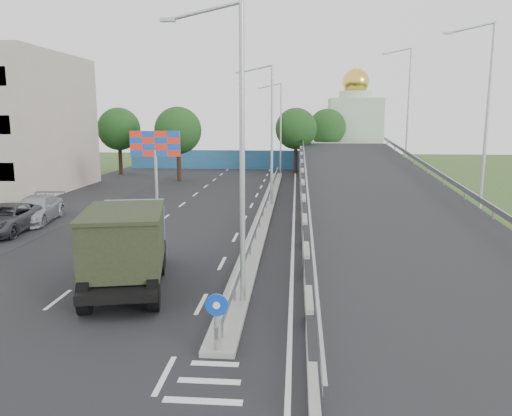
# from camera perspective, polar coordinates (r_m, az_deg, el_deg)

# --- Properties ---
(ground) EXTENTS (160.00, 160.00, 0.00)m
(ground) POSITION_cam_1_polar(r_m,az_deg,el_deg) (12.74, -6.03, -20.99)
(ground) COLOR #2D4C1E
(ground) RESTS_ON ground
(road_surface) EXTENTS (26.00, 90.00, 0.04)m
(road_surface) POSITION_cam_1_polar(r_m,az_deg,el_deg) (31.79, -4.72, -1.62)
(road_surface) COLOR black
(road_surface) RESTS_ON ground
(parking_strip) EXTENTS (8.00, 90.00, 0.05)m
(parking_strip) POSITION_cam_1_polar(r_m,az_deg,el_deg) (36.23, -25.46, -1.12)
(parking_strip) COLOR black
(parking_strip) RESTS_ON ground
(median) EXTENTS (1.00, 44.00, 0.20)m
(median) POSITION_cam_1_polar(r_m,az_deg,el_deg) (35.34, 1.13, -0.20)
(median) COLOR gray
(median) RESTS_ON ground
(overpass_ramp) EXTENTS (10.00, 50.00, 3.50)m
(overpass_ramp) POSITION_cam_1_polar(r_m,az_deg,el_deg) (35.42, 13.35, 2.25)
(overpass_ramp) COLOR gray
(overpass_ramp) RESTS_ON ground
(median_guardrail) EXTENTS (0.09, 44.00, 0.71)m
(median_guardrail) POSITION_cam_1_polar(r_m,az_deg,el_deg) (35.23, 1.14, 0.84)
(median_guardrail) COLOR gray
(median_guardrail) RESTS_ON median
(sign_bollard) EXTENTS (0.64, 0.23, 1.67)m
(sign_bollard) POSITION_cam_1_polar(r_m,az_deg,el_deg) (14.17, -4.46, -12.86)
(sign_bollard) COLOR black
(sign_bollard) RESTS_ON median
(lamp_post_near) EXTENTS (2.74, 0.18, 10.08)m
(lamp_post_near) POSITION_cam_1_polar(r_m,az_deg,el_deg) (16.81, -2.25, 7.63)
(lamp_post_near) COLOR #B2B5B7
(lamp_post_near) RESTS_ON median
(lamp_post_mid) EXTENTS (2.74, 0.18, 10.08)m
(lamp_post_mid) POSITION_cam_1_polar(r_m,az_deg,el_deg) (36.73, 1.53, 9.17)
(lamp_post_mid) COLOR #B2B5B7
(lamp_post_mid) RESTS_ON median
(lamp_post_far) EXTENTS (2.74, 0.18, 10.08)m
(lamp_post_far) POSITION_cam_1_polar(r_m,az_deg,el_deg) (56.71, 2.66, 9.61)
(lamp_post_far) COLOR #B2B5B7
(lamp_post_far) RESTS_ON median
(blue_wall) EXTENTS (30.00, 0.50, 2.40)m
(blue_wall) POSITION_cam_1_polar(r_m,az_deg,el_deg) (63.20, -0.92, 5.52)
(blue_wall) COLOR #21577A
(blue_wall) RESTS_ON ground
(church) EXTENTS (7.00, 7.00, 13.80)m
(church) POSITION_cam_1_polar(r_m,az_deg,el_deg) (71.12, 11.16, 9.19)
(church) COLOR #B2CCAD
(church) RESTS_ON ground
(billboard) EXTENTS (4.00, 0.24, 5.50)m
(billboard) POSITION_cam_1_polar(r_m,az_deg,el_deg) (40.31, -11.45, 6.77)
(billboard) COLOR #B2B5B7
(billboard) RESTS_ON ground
(tree_left_mid) EXTENTS (4.80, 4.80, 7.60)m
(tree_left_mid) POSITION_cam_1_polar(r_m,az_deg,el_deg) (52.12, -8.90, 8.73)
(tree_left_mid) COLOR black
(tree_left_mid) RESTS_ON ground
(tree_median_far) EXTENTS (4.80, 4.80, 7.60)m
(tree_median_far) POSITION_cam_1_polar(r_m,az_deg,el_deg) (58.68, 4.59, 9.00)
(tree_median_far) COLOR black
(tree_median_far) RESTS_ON ground
(tree_left_far) EXTENTS (4.80, 4.80, 7.60)m
(tree_left_far) POSITION_cam_1_polar(r_m,az_deg,el_deg) (59.21, -15.39, 8.68)
(tree_left_far) COLOR black
(tree_left_far) RESTS_ON ground
(tree_ramp_far) EXTENTS (4.80, 4.80, 7.60)m
(tree_ramp_far) POSITION_cam_1_polar(r_m,az_deg,el_deg) (65.80, 8.14, 9.08)
(tree_ramp_far) COLOR black
(tree_ramp_far) RESTS_ON ground
(dump_truck) EXTENTS (4.15, 7.68, 3.21)m
(dump_truck) POSITION_cam_1_polar(r_m,az_deg,el_deg) (20.25, -14.48, -3.76)
(dump_truck) COLOR black
(dump_truck) RESTS_ON ground
(parked_car_c) EXTENTS (3.06, 6.03, 1.63)m
(parked_car_c) POSITION_cam_1_polar(r_m,az_deg,el_deg) (32.10, -26.74, -1.12)
(parked_car_c) COLOR #3B3B40
(parked_car_c) RESTS_ON ground
(parked_car_d) EXTENTS (3.03, 5.88, 1.63)m
(parked_car_d) POSITION_cam_1_polar(r_m,az_deg,el_deg) (34.49, -23.85, -0.16)
(parked_car_d) COLOR #96989F
(parked_car_d) RESTS_ON ground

